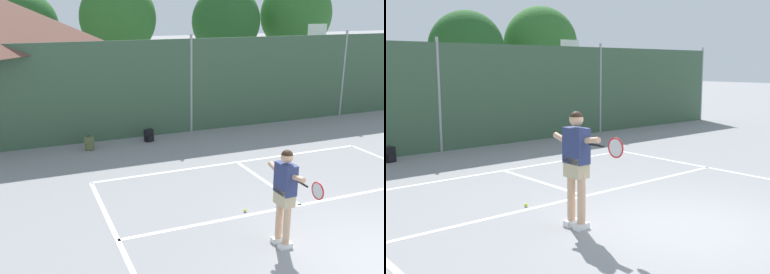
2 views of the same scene
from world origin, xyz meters
The scene contains 7 objects.
ground_plane centered at (0.00, 0.00, 0.00)m, with size 120.00×120.00×0.00m, color gray.
court_markings centered at (0.00, 0.65, 0.00)m, with size 8.30×11.10×0.01m.
chainlink_fence centered at (0.00, 9.00, 1.61)m, with size 26.09×0.09×3.37m.
basketball_hoop centered at (6.26, 10.55, 2.31)m, with size 0.90×0.67×3.55m.
tennis_player centered at (-1.32, 1.17, 1.11)m, with size 0.27×1.43×1.85m.
tennis_ball centered at (-1.29, 2.64, 0.03)m, with size 0.07×0.07×0.07m, color #CCE033.
backpack_black centered at (-1.74, 8.37, 0.19)m, with size 0.31×0.29×0.46m.
Camera 2 is at (-6.05, -4.40, 2.55)m, focal length 44.87 mm.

